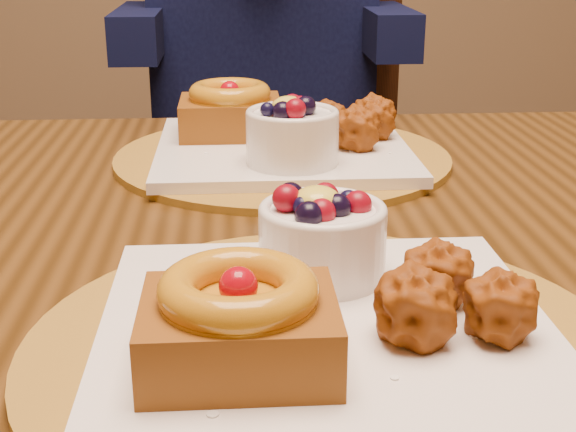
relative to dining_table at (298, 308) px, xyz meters
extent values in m
cube|color=#311D09|center=(0.00, 0.00, 0.06)|extent=(1.60, 0.90, 0.04)
cylinder|color=brown|center=(0.00, -0.22, 0.08)|extent=(0.38, 0.38, 0.01)
cube|color=white|center=(0.00, -0.22, 0.09)|extent=(0.28, 0.28, 0.01)
cube|color=#572A08|center=(-0.05, -0.26, 0.12)|extent=(0.11, 0.09, 0.04)
torus|color=#9C6509|center=(-0.05, -0.26, 0.14)|extent=(0.09, 0.09, 0.02)
sphere|color=#97020F|center=(-0.05, -0.26, 0.15)|extent=(0.02, 0.02, 0.02)
sphere|color=#93430A|center=(0.07, -0.20, 0.12)|extent=(0.04, 0.04, 0.04)
sphere|color=#93430A|center=(0.05, -0.24, 0.12)|extent=(0.04, 0.04, 0.04)
sphere|color=#93430A|center=(0.10, -0.24, 0.12)|extent=(0.04, 0.04, 0.04)
cylinder|color=white|center=(0.00, -0.15, 0.12)|extent=(0.09, 0.09, 0.05)
torus|color=white|center=(0.00, -0.15, 0.15)|extent=(0.09, 0.09, 0.01)
ellipsoid|color=yellow|center=(0.00, -0.15, 0.15)|extent=(0.03, 0.03, 0.02)
cylinder|color=brown|center=(0.00, 0.22, 0.08)|extent=(0.38, 0.38, 0.01)
cube|color=white|center=(0.00, 0.22, 0.09)|extent=(0.28, 0.28, 0.01)
cube|color=#572A08|center=(-0.06, 0.27, 0.12)|extent=(0.12, 0.10, 0.04)
torus|color=#9C6509|center=(-0.06, 0.27, 0.15)|extent=(0.10, 0.10, 0.02)
sphere|color=#97020F|center=(-0.06, 0.27, 0.15)|extent=(0.02, 0.02, 0.02)
sphere|color=#93430A|center=(0.08, 0.19, 0.12)|extent=(0.05, 0.05, 0.05)
sphere|color=#93430A|center=(0.05, 0.24, 0.12)|extent=(0.05, 0.05, 0.05)
sphere|color=#93430A|center=(0.11, 0.24, 0.12)|extent=(0.05, 0.05, 0.05)
cylinder|color=white|center=(0.01, 0.14, 0.12)|extent=(0.10, 0.10, 0.05)
torus|color=white|center=(0.01, 0.14, 0.15)|extent=(0.10, 0.10, 0.01)
ellipsoid|color=yellow|center=(0.00, 0.14, 0.16)|extent=(0.03, 0.03, 0.02)
cube|color=black|center=(0.13, 0.79, -0.22)|extent=(0.54, 0.54, 0.04)
cylinder|color=black|center=(0.00, 0.55, -0.46)|extent=(0.04, 0.04, 0.43)
cylinder|color=black|center=(0.37, 0.65, -0.46)|extent=(0.04, 0.04, 0.43)
cylinder|color=black|center=(-0.10, 0.92, -0.46)|extent=(0.04, 0.04, 0.43)
cylinder|color=black|center=(0.27, 1.02, -0.46)|extent=(0.04, 0.04, 0.43)
cube|color=black|center=(0.08, 0.98, 0.01)|extent=(0.44, 0.15, 0.46)
cube|color=black|center=(0.01, 1.01, 0.17)|extent=(0.44, 0.23, 0.63)
cube|color=black|center=(-0.23, 0.89, 0.14)|extent=(0.08, 0.32, 0.08)
cube|color=black|center=(0.24, 0.89, 0.14)|extent=(0.08, 0.32, 0.08)
camera|label=1|loc=(-0.05, -0.66, 0.33)|focal=50.00mm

